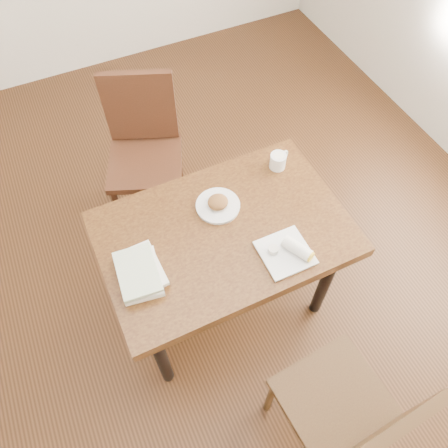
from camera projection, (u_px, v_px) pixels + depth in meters
name	position (u px, v px, depth m)	size (l,w,h in m)	color
ground	(224.00, 300.00, 2.58)	(4.00, 5.00, 0.01)	#472814
room_walls	(224.00, 58.00, 1.22)	(4.02, 5.02, 2.80)	silver
table	(224.00, 241.00, 2.03)	(1.11, 0.74, 0.75)	brown
chair_near	(353.00, 416.00, 1.70)	(0.45, 0.45, 0.95)	#3E2911
chair_far	(144.00, 144.00, 2.53)	(0.55, 0.55, 0.95)	#442013
plate_scone	(218.00, 204.00, 2.01)	(0.21, 0.21, 0.07)	white
coffee_mug	(278.00, 160.00, 2.13)	(0.11, 0.08, 0.08)	white
plate_burrito	(289.00, 252.00, 1.86)	(0.21, 0.21, 0.07)	white
book_stack	(140.00, 272.00, 1.80)	(0.20, 0.26, 0.06)	white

